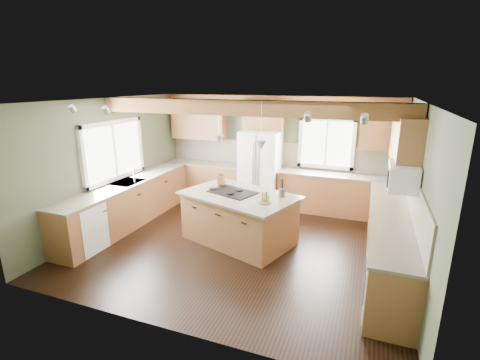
% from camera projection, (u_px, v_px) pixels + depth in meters
% --- Properties ---
extents(floor, '(5.60, 5.60, 0.00)m').
position_uv_depth(floor, '(241.00, 243.00, 6.47)').
color(floor, black).
rests_on(floor, ground).
extents(ceiling, '(5.60, 5.60, 0.00)m').
position_uv_depth(ceiling, '(241.00, 100.00, 5.76)').
color(ceiling, silver).
rests_on(ceiling, wall_back).
extents(wall_back, '(5.60, 0.00, 5.60)m').
position_uv_depth(wall_back, '(277.00, 150.00, 8.36)').
color(wall_back, '#424833').
rests_on(wall_back, ground).
extents(wall_left, '(0.00, 5.00, 5.00)m').
position_uv_depth(wall_left, '(112.00, 163.00, 7.07)').
color(wall_left, '#424833').
rests_on(wall_left, ground).
extents(wall_right, '(0.00, 5.00, 5.00)m').
position_uv_depth(wall_right, '(417.00, 193.00, 5.16)').
color(wall_right, '#424833').
rests_on(wall_right, ground).
extents(ceiling_beam, '(5.55, 0.26, 0.26)m').
position_uv_depth(ceiling_beam, '(243.00, 108.00, 5.88)').
color(ceiling_beam, '#543518').
rests_on(ceiling_beam, ceiling).
extents(soffit_trim, '(5.55, 0.20, 0.10)m').
position_uv_depth(soffit_trim, '(278.00, 98.00, 7.93)').
color(soffit_trim, '#543518').
rests_on(soffit_trim, ceiling).
extents(backsplash_back, '(5.58, 0.03, 0.58)m').
position_uv_depth(backsplash_back, '(277.00, 154.00, 8.37)').
color(backsplash_back, brown).
rests_on(backsplash_back, wall_back).
extents(backsplash_right, '(0.03, 3.70, 0.58)m').
position_uv_depth(backsplash_right, '(414.00, 198.00, 5.24)').
color(backsplash_right, brown).
rests_on(backsplash_right, wall_right).
extents(base_cab_back_left, '(2.02, 0.60, 0.88)m').
position_uv_depth(base_cab_back_left, '(206.00, 181.00, 8.94)').
color(base_cab_back_left, brown).
rests_on(base_cab_back_left, floor).
extents(counter_back_left, '(2.06, 0.64, 0.04)m').
position_uv_depth(counter_back_left, '(205.00, 163.00, 8.81)').
color(counter_back_left, '#484235').
rests_on(counter_back_left, base_cab_back_left).
extents(base_cab_back_right, '(2.62, 0.60, 0.88)m').
position_uv_depth(base_cab_back_right, '(337.00, 195.00, 7.82)').
color(base_cab_back_right, brown).
rests_on(base_cab_back_right, floor).
extents(counter_back_right, '(2.66, 0.64, 0.04)m').
position_uv_depth(counter_back_right, '(338.00, 175.00, 7.70)').
color(counter_back_right, '#484235').
rests_on(counter_back_right, base_cab_back_right).
extents(base_cab_left, '(0.60, 3.70, 0.88)m').
position_uv_depth(base_cab_left, '(129.00, 204.00, 7.24)').
color(base_cab_left, brown).
rests_on(base_cab_left, floor).
extents(counter_left, '(0.64, 3.74, 0.04)m').
position_uv_depth(counter_left, '(128.00, 183.00, 7.12)').
color(counter_left, '#484235').
rests_on(counter_left, base_cab_left).
extents(base_cab_right, '(0.60, 3.70, 0.88)m').
position_uv_depth(base_cab_right, '(388.00, 241.00, 5.54)').
color(base_cab_right, brown).
rests_on(base_cab_right, floor).
extents(counter_right, '(0.64, 3.74, 0.04)m').
position_uv_depth(counter_right, '(391.00, 215.00, 5.42)').
color(counter_right, '#484235').
rests_on(counter_right, base_cab_right).
extents(upper_cab_back_left, '(1.40, 0.35, 0.90)m').
position_uv_depth(upper_cab_back_left, '(199.00, 121.00, 8.71)').
color(upper_cab_back_left, brown).
rests_on(upper_cab_back_left, wall_back).
extents(upper_cab_over_fridge, '(0.96, 0.35, 0.70)m').
position_uv_depth(upper_cab_over_fridge, '(264.00, 115.00, 8.08)').
color(upper_cab_over_fridge, brown).
rests_on(upper_cab_over_fridge, wall_back).
extents(upper_cab_right, '(0.35, 2.20, 0.90)m').
position_uv_depth(upper_cab_right, '(405.00, 140.00, 5.85)').
color(upper_cab_right, brown).
rests_on(upper_cab_right, wall_right).
extents(upper_cab_back_corner, '(0.90, 0.35, 0.90)m').
position_uv_depth(upper_cab_back_corner, '(383.00, 129.00, 7.25)').
color(upper_cab_back_corner, brown).
rests_on(upper_cab_back_corner, wall_back).
extents(window_left, '(0.04, 1.60, 1.05)m').
position_uv_depth(window_left, '(113.00, 151.00, 7.04)').
color(window_left, white).
rests_on(window_left, wall_left).
extents(window_back, '(1.10, 0.04, 1.00)m').
position_uv_depth(window_back, '(326.00, 143.00, 7.89)').
color(window_back, white).
rests_on(window_back, wall_back).
extents(sink, '(0.50, 0.65, 0.03)m').
position_uv_depth(sink, '(128.00, 183.00, 7.12)').
color(sink, '#262628').
rests_on(sink, counter_left).
extents(faucet, '(0.02, 0.02, 0.28)m').
position_uv_depth(faucet, '(134.00, 177.00, 7.02)').
color(faucet, '#B2B2B7').
rests_on(faucet, sink).
extents(dishwasher, '(0.60, 0.60, 0.84)m').
position_uv_depth(dishwasher, '(82.00, 228.00, 6.07)').
color(dishwasher, white).
rests_on(dishwasher, floor).
extents(oven, '(0.60, 0.72, 0.84)m').
position_uv_depth(oven, '(390.00, 285.00, 4.38)').
color(oven, white).
rests_on(oven, floor).
extents(microwave, '(0.40, 0.70, 0.38)m').
position_uv_depth(microwave, '(403.00, 176.00, 5.12)').
color(microwave, white).
rests_on(microwave, wall_right).
extents(pendant_left, '(0.18, 0.18, 0.16)m').
position_uv_depth(pendant_left, '(219.00, 139.00, 6.36)').
color(pendant_left, '#B2B2B7').
rests_on(pendant_left, ceiling).
extents(pendant_right, '(0.18, 0.18, 0.16)m').
position_uv_depth(pendant_right, '(261.00, 145.00, 5.78)').
color(pendant_right, '#B2B2B7').
rests_on(pendant_right, ceiling).
extents(refrigerator, '(0.90, 0.74, 1.80)m').
position_uv_depth(refrigerator, '(260.00, 169.00, 8.23)').
color(refrigerator, white).
rests_on(refrigerator, floor).
extents(island, '(2.17, 1.70, 0.88)m').
position_uv_depth(island, '(239.00, 219.00, 6.46)').
color(island, brown).
rests_on(island, floor).
extents(island_top, '(2.33, 1.86, 0.04)m').
position_uv_depth(island_top, '(239.00, 195.00, 6.34)').
color(island_top, '#484235').
rests_on(island_top, island).
extents(cooktop, '(0.95, 0.78, 0.02)m').
position_uv_depth(cooktop, '(232.00, 192.00, 6.42)').
color(cooktop, black).
rests_on(cooktop, island_top).
extents(knife_block, '(0.12, 0.09, 0.20)m').
position_uv_depth(knife_block, '(221.00, 181.00, 6.82)').
color(knife_block, brown).
rests_on(knife_block, island_top).
extents(utensil_crock, '(0.11, 0.11, 0.15)m').
position_uv_depth(utensil_crock, '(282.00, 193.00, 6.17)').
color(utensil_crock, '#3D3530').
rests_on(utensil_crock, island_top).
extents(bottle_tray, '(0.22, 0.22, 0.20)m').
position_uv_depth(bottle_tray, '(265.00, 197.00, 5.86)').
color(bottle_tray, brown).
rests_on(bottle_tray, island_top).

